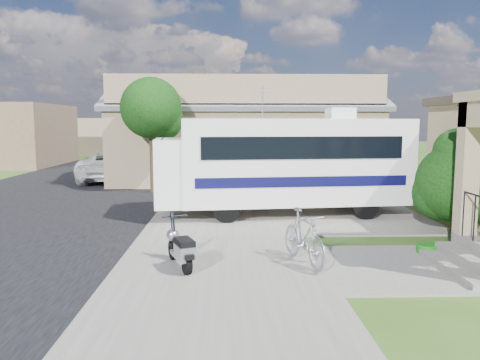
{
  "coord_description": "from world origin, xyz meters",
  "views": [
    {
      "loc": [
        -0.86,
        -9.64,
        2.78
      ],
      "look_at": [
        -0.5,
        2.5,
        1.3
      ],
      "focal_mm": 35.0,
      "sensor_mm": 36.0,
      "label": 1
    }
  ],
  "objects_px": {
    "bicycle": "(304,240)",
    "garden_hose": "(427,250)",
    "shrub": "(457,180)",
    "scooter": "(181,249)",
    "van": "(140,153)",
    "pickup_truck": "(119,165)",
    "motorhome": "(284,162)"
  },
  "relations": [
    {
      "from": "bicycle",
      "to": "garden_hose",
      "type": "bearing_deg",
      "value": -1.73
    },
    {
      "from": "shrub",
      "to": "scooter",
      "type": "distance_m",
      "value": 7.38
    },
    {
      "from": "scooter",
      "to": "garden_hose",
      "type": "xyz_separation_m",
      "value": [
        5.11,
        0.92,
        -0.33
      ]
    },
    {
      "from": "shrub",
      "to": "van",
      "type": "distance_m",
      "value": 21.36
    },
    {
      "from": "bicycle",
      "to": "pickup_truck",
      "type": "xyz_separation_m",
      "value": [
        -6.67,
        13.88,
        0.25
      ]
    },
    {
      "from": "bicycle",
      "to": "garden_hose",
      "type": "xyz_separation_m",
      "value": [
        2.76,
        0.71,
        -0.43
      ]
    },
    {
      "from": "scooter",
      "to": "van",
      "type": "relative_size",
      "value": 0.23
    },
    {
      "from": "bicycle",
      "to": "van",
      "type": "xyz_separation_m",
      "value": [
        -6.97,
        20.88,
        0.35
      ]
    },
    {
      "from": "motorhome",
      "to": "scooter",
      "type": "relative_size",
      "value": 5.49
    },
    {
      "from": "pickup_truck",
      "to": "van",
      "type": "xyz_separation_m",
      "value": [
        -0.3,
        7.0,
        0.09
      ]
    },
    {
      "from": "pickup_truck",
      "to": "garden_hose",
      "type": "height_order",
      "value": "pickup_truck"
    },
    {
      "from": "scooter",
      "to": "bicycle",
      "type": "bearing_deg",
      "value": -15.5
    },
    {
      "from": "shrub",
      "to": "pickup_truck",
      "type": "relative_size",
      "value": 0.47
    },
    {
      "from": "shrub",
      "to": "pickup_truck",
      "type": "distance_m",
      "value": 15.66
    },
    {
      "from": "motorhome",
      "to": "pickup_truck",
      "type": "height_order",
      "value": "motorhome"
    },
    {
      "from": "bicycle",
      "to": "garden_hose",
      "type": "relative_size",
      "value": 3.93
    },
    {
      "from": "garden_hose",
      "to": "shrub",
      "type": "bearing_deg",
      "value": 52.2
    },
    {
      "from": "scooter",
      "to": "van",
      "type": "xyz_separation_m",
      "value": [
        -4.61,
        21.09,
        0.45
      ]
    },
    {
      "from": "motorhome",
      "to": "shrub",
      "type": "bearing_deg",
      "value": -35.4
    },
    {
      "from": "shrub",
      "to": "bicycle",
      "type": "height_order",
      "value": "shrub"
    },
    {
      "from": "motorhome",
      "to": "shrub",
      "type": "xyz_separation_m",
      "value": [
        4.1,
        -2.36,
        -0.27
      ]
    },
    {
      "from": "shrub",
      "to": "bicycle",
      "type": "xyz_separation_m",
      "value": [
        -4.34,
        -2.76,
        -0.83
      ]
    },
    {
      "from": "bicycle",
      "to": "pickup_truck",
      "type": "height_order",
      "value": "pickup_truck"
    },
    {
      "from": "van",
      "to": "garden_hose",
      "type": "height_order",
      "value": "van"
    },
    {
      "from": "motorhome",
      "to": "garden_hose",
      "type": "relative_size",
      "value": 16.99
    },
    {
      "from": "motorhome",
      "to": "shrub",
      "type": "height_order",
      "value": "motorhome"
    },
    {
      "from": "van",
      "to": "bicycle",
      "type": "bearing_deg",
      "value": -70.87
    },
    {
      "from": "motorhome",
      "to": "pickup_truck",
      "type": "distance_m",
      "value": 11.19
    },
    {
      "from": "van",
      "to": "garden_hose",
      "type": "relative_size",
      "value": 13.46
    },
    {
      "from": "motorhome",
      "to": "van",
      "type": "distance_m",
      "value": 17.35
    },
    {
      "from": "scooter",
      "to": "bicycle",
      "type": "height_order",
      "value": "bicycle"
    },
    {
      "from": "motorhome",
      "to": "bicycle",
      "type": "relative_size",
      "value": 4.32
    }
  ]
}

